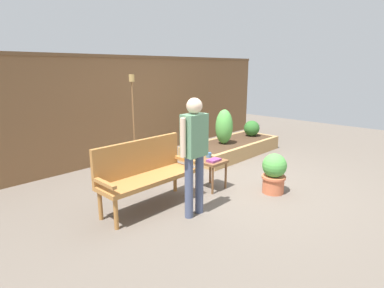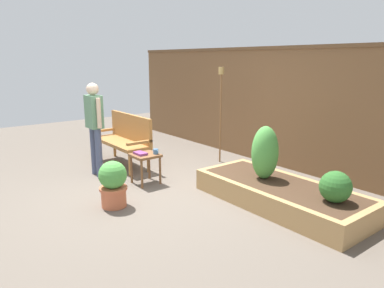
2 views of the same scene
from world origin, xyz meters
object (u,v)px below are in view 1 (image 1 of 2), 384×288
(garden_bench, at_px, (144,169))
(side_table, at_px, (211,165))
(book_on_table, at_px, (214,160))
(shrub_far_corner, at_px, (252,128))
(tiki_torch, at_px, (133,106))
(person_by_bench, at_px, (194,147))
(cup_on_table, at_px, (209,155))
(shrub_near_bench, at_px, (224,127))
(potted_boxwood, at_px, (274,172))

(garden_bench, distance_m, side_table, 1.18)
(side_table, distance_m, book_on_table, 0.13)
(garden_bench, bearing_deg, shrub_far_corner, 10.81)
(tiki_torch, distance_m, person_by_bench, 2.32)
(side_table, height_order, cup_on_table, cup_on_table)
(cup_on_table, height_order, shrub_near_bench, shrub_near_bench)
(garden_bench, relative_size, side_table, 3.00)
(cup_on_table, height_order, person_by_bench, person_by_bench)
(shrub_far_corner, xyz_separation_m, tiki_torch, (-2.87, 0.78, 0.73))
(cup_on_table, height_order, shrub_far_corner, shrub_far_corner)
(shrub_far_corner, xyz_separation_m, person_by_bench, (-3.53, -1.42, 0.45))
(book_on_table, xyz_separation_m, potted_boxwood, (0.57, -0.75, -0.17))
(book_on_table, distance_m, person_by_bench, 1.02)
(garden_bench, xyz_separation_m, cup_on_table, (1.24, -0.12, -0.03))
(garden_bench, bearing_deg, cup_on_table, -5.47)
(side_table, height_order, person_by_bench, person_by_bench)
(side_table, xyz_separation_m, tiki_torch, (-0.21, 1.77, 0.82))
(book_on_table, xyz_separation_m, person_by_bench, (-0.84, -0.37, 0.43))
(side_table, xyz_separation_m, shrub_far_corner, (2.66, 0.98, 0.09))
(person_by_bench, bearing_deg, book_on_table, 23.58)
(tiki_torch, bearing_deg, side_table, -83.37)
(garden_bench, bearing_deg, person_by_bench, -68.47)
(cup_on_table, distance_m, shrub_far_corner, 2.70)
(shrub_far_corner, bearing_deg, cup_on_table, -161.78)
(tiki_torch, bearing_deg, person_by_bench, -106.77)
(garden_bench, height_order, person_by_bench, person_by_bench)
(side_table, bearing_deg, cup_on_table, 56.23)
(cup_on_table, bearing_deg, potted_boxwood, -64.96)
(cup_on_table, height_order, tiki_torch, tiki_torch)
(potted_boxwood, bearing_deg, cup_on_table, 115.04)
(tiki_torch, xyz_separation_m, person_by_bench, (-0.66, -2.21, -0.29))
(potted_boxwood, xyz_separation_m, shrub_near_bench, (1.04, 1.80, 0.34))
(garden_bench, bearing_deg, tiki_torch, 58.12)
(garden_bench, xyz_separation_m, shrub_far_corner, (3.81, 0.73, -0.06))
(shrub_far_corner, relative_size, person_by_bench, 0.24)
(garden_bench, relative_size, shrub_far_corner, 3.85)
(side_table, bearing_deg, garden_bench, 167.30)
(potted_boxwood, relative_size, shrub_far_corner, 1.69)
(book_on_table, height_order, shrub_near_bench, shrub_near_bench)
(book_on_table, bearing_deg, shrub_far_corner, 19.44)
(shrub_near_bench, height_order, shrub_far_corner, shrub_near_bench)
(side_table, distance_m, person_by_bench, 1.11)
(person_by_bench, bearing_deg, shrub_far_corner, 21.94)
(person_by_bench, bearing_deg, potted_boxwood, -15.01)
(cup_on_table, bearing_deg, garden_bench, 174.53)
(book_on_table, relative_size, shrub_near_bench, 0.30)
(potted_boxwood, bearing_deg, shrub_far_corner, 40.32)
(side_table, height_order, tiki_torch, tiki_torch)
(side_table, distance_m, cup_on_table, 0.21)
(cup_on_table, xyz_separation_m, person_by_bench, (-0.96, -0.58, 0.41))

